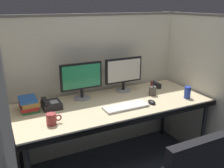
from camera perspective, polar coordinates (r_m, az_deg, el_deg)
cubicle_partition_rear at (r=2.78m, az=-3.58°, el=-0.27°), size 2.21×0.06×1.57m
cubicle_partition_left at (r=2.09m, az=-23.59°, el=-8.34°), size 0.06×1.41×1.57m
cubicle_partition_right at (r=2.89m, az=19.39°, el=-0.58°), size 0.06×1.41×1.57m
desk at (r=2.43m, az=0.65°, el=-5.56°), size 1.90×0.80×0.74m
monitor_left at (r=2.47m, az=-7.12°, el=1.30°), size 0.43×0.17×0.37m
monitor_right at (r=2.68m, az=2.71°, el=2.75°), size 0.43×0.17×0.37m
keyboard_main at (r=2.31m, az=3.26°, el=-5.29°), size 0.43×0.15×0.02m
computer_mouse at (r=2.43m, az=9.21°, el=-4.13°), size 0.06×0.10×0.04m
red_stapler at (r=2.90m, az=10.16°, el=-0.18°), size 0.04×0.15×0.06m
pen_cup at (r=2.64m, az=9.39°, el=-1.54°), size 0.08×0.08×0.17m
coffee_mug at (r=2.05m, az=-13.84°, el=-7.91°), size 0.13×0.08×0.09m
desk_phone at (r=2.36m, az=-14.02°, el=-4.63°), size 0.17×0.19×0.09m
soda_can at (r=2.64m, az=17.12°, el=-1.87°), size 0.07×0.07×0.12m
book_stack at (r=2.36m, az=-18.71°, el=-4.44°), size 0.17×0.22×0.12m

